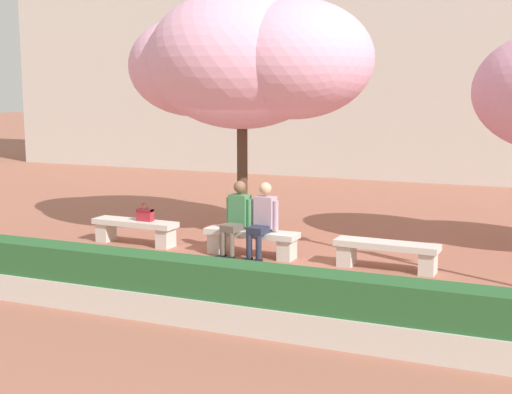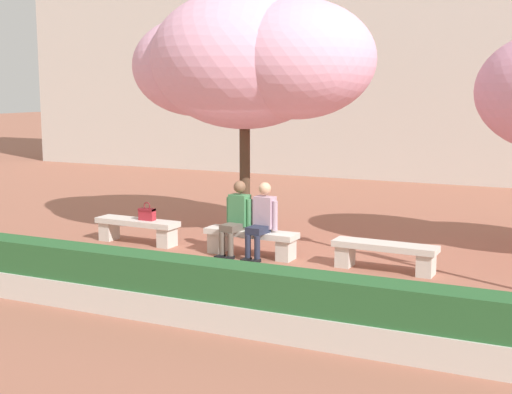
% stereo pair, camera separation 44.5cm
% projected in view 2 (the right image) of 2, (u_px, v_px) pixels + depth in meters
% --- Properties ---
extents(ground_plane, '(100.00, 100.00, 0.00)m').
position_uv_depth(ground_plane, '(251.00, 256.00, 12.29)').
color(ground_plane, '#9E604C').
extents(building_facade, '(28.00, 4.00, 9.56)m').
position_uv_depth(building_facade, '(420.00, 26.00, 22.74)').
color(building_facade, beige).
rests_on(building_facade, ground).
extents(stone_bench_west_end, '(1.67, 0.47, 0.45)m').
position_uv_depth(stone_bench_west_end, '(137.00, 227.00, 13.23)').
color(stone_bench_west_end, beige).
rests_on(stone_bench_west_end, ground).
extents(stone_bench_near_west, '(1.67, 0.47, 0.45)m').
position_uv_depth(stone_bench_near_west, '(251.00, 239.00, 12.24)').
color(stone_bench_near_west, beige).
rests_on(stone_bench_near_west, ground).
extents(stone_bench_center, '(1.67, 0.47, 0.45)m').
position_uv_depth(stone_bench_center, '(385.00, 252.00, 11.26)').
color(stone_bench_center, beige).
rests_on(stone_bench_center, ground).
extents(person_seated_left, '(0.51, 0.72, 1.29)m').
position_uv_depth(person_seated_left, '(237.00, 215.00, 12.24)').
color(person_seated_left, black).
rests_on(person_seated_left, ground).
extents(person_seated_right, '(0.51, 0.71, 1.29)m').
position_uv_depth(person_seated_right, '(262.00, 218.00, 12.04)').
color(person_seated_right, black).
rests_on(person_seated_right, ground).
extents(handbag, '(0.30, 0.15, 0.34)m').
position_uv_depth(handbag, '(147.00, 213.00, 13.11)').
color(handbag, '#A3232D').
rests_on(handbag, stone_bench_west_end).
extents(cherry_tree_main, '(4.80, 3.66, 4.67)m').
position_uv_depth(cherry_tree_main, '(250.00, 61.00, 13.21)').
color(cherry_tree_main, '#473323').
rests_on(cherry_tree_main, ground).
extents(planter_hedge_foreground, '(9.77, 0.50, 0.80)m').
position_uv_depth(planter_hedge_foreground, '(135.00, 284.00, 9.15)').
color(planter_hedge_foreground, beige).
rests_on(planter_hedge_foreground, ground).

